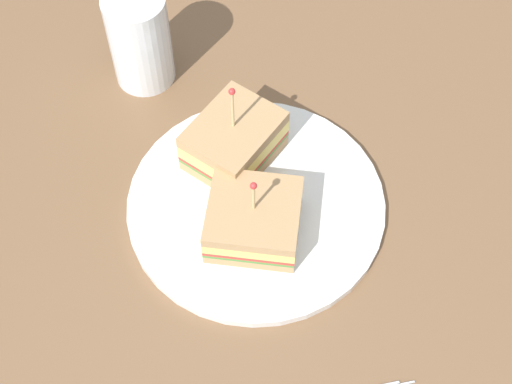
{
  "coord_description": "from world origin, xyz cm",
  "views": [
    {
      "loc": [
        -21.77,
        -34.36,
        67.4
      ],
      "look_at": [
        0.0,
        0.0,
        3.07
      ],
      "focal_mm": 52.0,
      "sensor_mm": 36.0,
      "label": 1
    }
  ],
  "objects_px": {
    "sandwich_half_back": "(234,141)",
    "drink_glass": "(140,43)",
    "sandwich_half_front": "(254,219)",
    "plate": "(256,205)"
  },
  "relations": [
    {
      "from": "sandwich_half_back",
      "to": "drink_glass",
      "type": "distance_m",
      "value": 0.17
    },
    {
      "from": "sandwich_half_front",
      "to": "sandwich_half_back",
      "type": "height_order",
      "value": "sandwich_half_back"
    },
    {
      "from": "sandwich_half_front",
      "to": "drink_glass",
      "type": "relative_size",
      "value": 1.06
    },
    {
      "from": "plate",
      "to": "sandwich_half_back",
      "type": "xyz_separation_m",
      "value": [
        0.01,
        0.06,
        0.03
      ]
    },
    {
      "from": "sandwich_half_back",
      "to": "plate",
      "type": "bearing_deg",
      "value": -100.99
    },
    {
      "from": "drink_glass",
      "to": "sandwich_half_back",
      "type": "bearing_deg",
      "value": -81.77
    },
    {
      "from": "plate",
      "to": "sandwich_half_back",
      "type": "bearing_deg",
      "value": 79.01
    },
    {
      "from": "sandwich_half_back",
      "to": "sandwich_half_front",
      "type": "bearing_deg",
      "value": -109.75
    },
    {
      "from": "sandwich_half_back",
      "to": "drink_glass",
      "type": "height_order",
      "value": "sandwich_half_back"
    },
    {
      "from": "sandwich_half_front",
      "to": "sandwich_half_back",
      "type": "relative_size",
      "value": 1.06
    }
  ]
}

